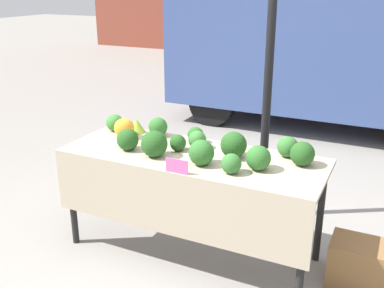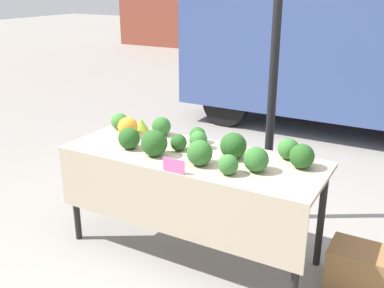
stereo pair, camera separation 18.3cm
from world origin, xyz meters
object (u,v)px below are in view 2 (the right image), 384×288
at_px(price_sign, 174,166).
at_px(orange_cauliflower, 128,127).
at_px(produce_crate, 358,269).
at_px(parked_truck, 336,35).

bearing_deg(price_sign, orange_cauliflower, 147.73).
bearing_deg(produce_crate, parked_truck, 106.15).
xyz_separation_m(orange_cauliflower, price_sign, (0.69, -0.44, -0.03)).
xyz_separation_m(parked_truck, produce_crate, (1.09, -3.77, -1.10)).
xyz_separation_m(parked_truck, orange_cauliflower, (-0.73, -3.80, -0.38)).
xyz_separation_m(parked_truck, price_sign, (-0.04, -4.24, -0.41)).
distance_m(parked_truck, produce_crate, 4.08).
bearing_deg(parked_truck, produce_crate, -73.85).
height_order(price_sign, produce_crate, price_sign).
relative_size(orange_cauliflower, produce_crate, 0.42).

